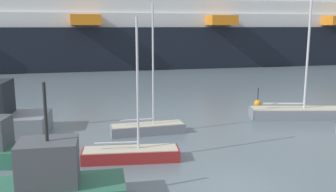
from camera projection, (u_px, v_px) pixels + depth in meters
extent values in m
plane|color=slate|center=(234.00, 188.00, 15.16)|extent=(600.00, 600.00, 0.00)
cube|color=gray|center=(148.00, 129.00, 22.75)|extent=(4.52, 1.32, 0.58)
cube|color=beige|center=(148.00, 124.00, 22.69)|extent=(4.34, 1.22, 0.04)
cylinder|color=silver|center=(153.00, 65.00, 22.12)|extent=(0.11, 0.11, 7.19)
cylinder|color=silver|center=(137.00, 120.00, 22.47)|extent=(2.02, 0.14, 0.09)
cube|color=maroon|center=(131.00, 155.00, 18.26)|extent=(4.83, 1.82, 0.57)
cube|color=beige|center=(131.00, 149.00, 18.20)|extent=(4.63, 1.70, 0.04)
cylinder|color=silver|center=(138.00, 85.00, 17.66)|extent=(0.11, 0.11, 6.32)
cylinder|color=silver|center=(116.00, 143.00, 18.07)|extent=(2.12, 0.34, 0.09)
cube|color=gray|center=(296.00, 113.00, 26.49)|extent=(6.65, 3.09, 0.73)
cube|color=beige|center=(297.00, 108.00, 26.42)|extent=(6.37, 2.90, 0.04)
cylinder|color=silver|center=(309.00, 31.00, 25.43)|extent=(0.15, 0.15, 10.78)
cylinder|color=silver|center=(284.00, 104.00, 26.36)|extent=(2.85, 0.78, 0.12)
cube|color=#4C5156|center=(49.00, 163.00, 13.34)|extent=(2.15, 1.73, 1.62)
cylinder|color=#262626|center=(45.00, 112.00, 13.00)|extent=(0.12, 0.12, 2.09)
sphere|color=orange|center=(258.00, 103.00, 30.20)|extent=(0.59, 0.59, 0.59)
cylinder|color=black|center=(258.00, 94.00, 30.05)|extent=(0.06, 0.06, 0.98)
cube|color=black|center=(147.00, 46.00, 62.39)|extent=(113.71, 16.44, 6.25)
cube|color=white|center=(147.00, 21.00, 61.62)|extent=(104.61, 14.49, 2.05)
cube|color=white|center=(146.00, 8.00, 61.24)|extent=(98.33, 13.62, 2.05)
cube|color=orange|center=(86.00, 20.00, 51.50)|extent=(4.11, 3.20, 1.43)
cube|color=orange|center=(222.00, 20.00, 55.90)|extent=(4.11, 3.20, 1.43)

